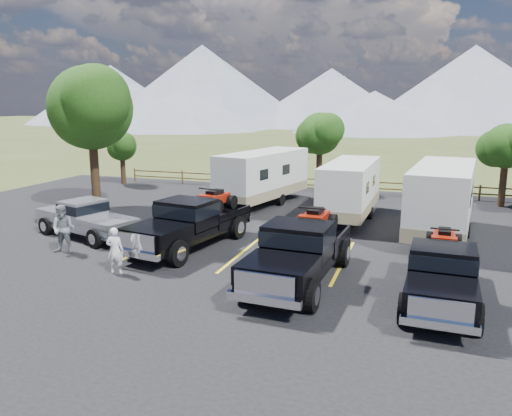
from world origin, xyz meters
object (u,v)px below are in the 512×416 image
(tree_big_nw, at_px, (90,108))
(pickup_silver, at_px, (86,218))
(rig_left, at_px, (191,221))
(rig_center, at_px, (300,249))
(trailer_left, at_px, (263,177))
(trailer_right, at_px, (442,200))
(person_a, at_px, (115,251))
(rig_right, at_px, (442,271))
(trailer_center, at_px, (350,189))
(person_b, at_px, (63,229))

(tree_big_nw, xyz_separation_m, pickup_silver, (3.21, -5.15, -4.69))
(tree_big_nw, xyz_separation_m, rig_left, (8.27, -5.02, -4.47))
(rig_center, bearing_deg, trailer_left, 116.56)
(rig_left, distance_m, trailer_right, 10.96)
(rig_center, relative_size, person_a, 4.16)
(rig_right, height_order, trailer_center, trailer_center)
(tree_big_nw, height_order, pickup_silver, tree_big_nw)
(rig_left, bearing_deg, pickup_silver, -168.95)
(person_b, bearing_deg, pickup_silver, 93.67)
(trailer_right, height_order, person_a, trailer_right)
(trailer_left, bearing_deg, person_b, -97.99)
(rig_center, bearing_deg, pickup_silver, 170.30)
(rig_left, bearing_deg, rig_center, -15.84)
(trailer_left, bearing_deg, person_a, -81.89)
(trailer_right, xyz_separation_m, pickup_silver, (-14.84, -5.05, -0.81))
(rig_center, bearing_deg, tree_big_nw, 154.12)
(trailer_right, xyz_separation_m, person_a, (-10.84, -8.74, -0.84))
(trailer_left, bearing_deg, pickup_silver, -105.53)
(rig_right, relative_size, trailer_right, 0.65)
(tree_big_nw, height_order, rig_left, tree_big_nw)
(tree_big_nw, distance_m, trailer_center, 14.48)
(rig_right, height_order, trailer_right, trailer_right)
(tree_big_nw, distance_m, pickup_silver, 7.67)
(rig_center, distance_m, trailer_right, 8.72)
(trailer_center, relative_size, person_a, 5.07)
(pickup_silver, bearing_deg, rig_left, 109.14)
(rig_center, bearing_deg, rig_right, -1.76)
(rig_right, height_order, person_a, rig_right)
(rig_center, height_order, person_b, rig_center)
(tree_big_nw, bearing_deg, person_b, -62.44)
(person_a, bearing_deg, rig_left, -118.73)
(trailer_left, distance_m, person_a, 13.20)
(trailer_left, xyz_separation_m, trailer_right, (9.66, -4.38, 0.06))
(rig_left, bearing_deg, tree_big_nw, 158.38)
(trailer_center, distance_m, pickup_silver, 12.84)
(rig_left, bearing_deg, rig_right, -6.93)
(rig_center, distance_m, trailer_left, 12.84)
(rig_left, height_order, person_b, rig_left)
(tree_big_nw, xyz_separation_m, trailer_right, (18.05, -0.10, -3.89))
(rig_left, relative_size, pickup_silver, 1.21)
(rig_left, xyz_separation_m, trailer_center, (5.46, 7.20, 0.44))
(pickup_silver, xyz_separation_m, person_a, (3.99, -3.70, -0.04))
(tree_big_nw, xyz_separation_m, rig_right, (17.89, -7.89, -4.60))
(rig_left, bearing_deg, person_b, -142.29)
(pickup_silver, bearing_deg, trailer_center, 142.56)
(rig_right, bearing_deg, tree_big_nw, 158.38)
(rig_center, xyz_separation_m, trailer_right, (4.58, 7.40, 0.58))
(trailer_center, bearing_deg, rig_left, -125.60)
(rig_right, bearing_deg, trailer_left, 130.17)
(rig_right, relative_size, pickup_silver, 1.04)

